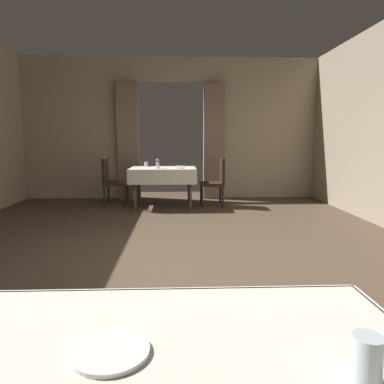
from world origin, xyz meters
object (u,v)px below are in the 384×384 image
Objects in this scene: plate_near_a at (111,352)px; flower_vase_mid at (158,163)px; plate_mid_c at (181,166)px; plate_mid_d at (179,168)px; chair_mid_right at (216,180)px; glass_mid_b at (146,164)px; chair_mid_left at (112,179)px; glass_near_c at (367,361)px; dining_table_mid at (163,172)px.

plate_near_a is 5.73m from flower_vase_mid.
plate_mid_c is 0.96× the size of plate_mid_d.
chair_mid_right is 5.12× the size of flower_vase_mid.
plate_near_a is 6.28m from glass_mid_b.
plate_near_a is 1.08× the size of flower_vase_mid.
chair_mid_right is 5.98m from plate_near_a.
chair_mid_left is 8.12× the size of glass_near_c.
plate_mid_d is (0.40, 0.02, -0.09)m from flower_vase_mid.
glass_mid_b is (-0.46, 6.26, 0.04)m from plate_near_a.
chair_mid_left is at bearing 105.20° from glass_near_c.
flower_vase_mid is (-1.09, -0.19, 0.33)m from chair_mid_right.
dining_table_mid is at bearing 143.40° from plate_mid_d.
plate_mid_d is (0.31, -0.23, 0.10)m from dining_table_mid.
plate_mid_c reaches higher than dining_table_mid.
glass_near_c is at bearing -83.60° from dining_table_mid.
plate_near_a is at bearing 166.52° from glass_near_c.
plate_mid_d is (-0.03, -0.46, 0.00)m from plate_mid_c.
chair_mid_left reaches higher than plate_mid_c.
glass_mid_b reaches higher than plate_mid_c.
dining_table_mid is 6.54× the size of plate_mid_d.
glass_mid_b is (-1.03, 6.40, -0.01)m from glass_near_c.
dining_table_mid is 0.42m from plate_mid_c.
glass_near_c is at bearing -13.48° from plate_near_a.
plate_mid_c is 0.46m from plate_mid_d.
chair_mid_right is at bearing 86.97° from glass_near_c.
plate_near_a and plate_mid_c have the same top height.
glass_near_c is at bearing -86.34° from plate_mid_d.
chair_mid_left is 5.12× the size of plate_mid_c.
plate_mid_d reaches higher than dining_table_mid.
dining_table_mid is 6.35× the size of plate_near_a.
dining_table_mid is 0.48m from glass_mid_b.
plate_near_a reaches higher than dining_table_mid.
glass_near_c is at bearing -86.85° from plate_mid_c.
flower_vase_mid reaches higher than plate_mid_d.
plate_mid_c is at bearing 34.91° from dining_table_mid.
flower_vase_mid is at bearing -170.37° from chair_mid_right.
glass_mid_b is 0.84m from plate_mid_d.
dining_table_mid is at bearing 176.40° from chair_mid_right.
chair_mid_right is 1.16m from flower_vase_mid.
glass_mid_b is (-0.26, 0.54, -0.05)m from flower_vase_mid.
dining_table_mid is at bearing 91.08° from plate_near_a.
chair_mid_left is at bearing 174.97° from chair_mid_right.
plate_near_a is 6.21m from plate_mid_c.
chair_mid_right and chair_mid_left have the same top height.
plate_mid_c and plate_mid_d have the same top height.
flower_vase_mid reaches higher than plate_near_a.
plate_near_a and plate_mid_d have the same top height.
plate_mid_d is at bearing -36.60° from dining_table_mid.
chair_mid_left reaches higher than dining_table_mid.
flower_vase_mid is at bearing -21.60° from chair_mid_left.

